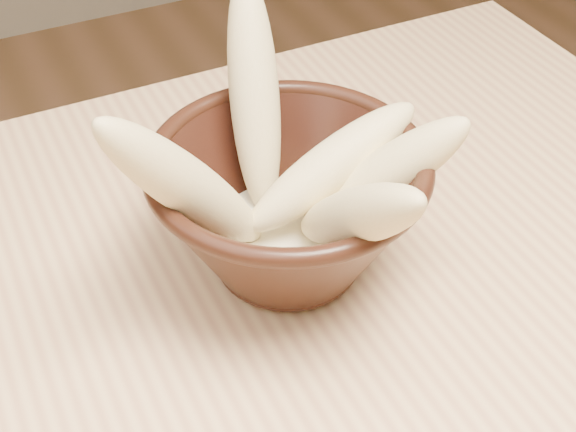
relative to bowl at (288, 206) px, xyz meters
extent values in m
cylinder|color=tan|center=(0.31, 0.21, -0.45)|extent=(0.05, 0.05, 0.71)
cylinder|color=black|center=(0.00, 0.00, -0.05)|extent=(0.08, 0.08, 0.01)
cylinder|color=black|center=(0.00, 0.00, -0.03)|extent=(0.08, 0.08, 0.01)
torus|color=black|center=(0.00, 0.00, 0.03)|extent=(0.18, 0.18, 0.01)
cylinder|color=#F2E9C2|center=(0.00, 0.00, -0.02)|extent=(0.10, 0.10, 0.01)
ellipsoid|color=#D2B97C|center=(0.01, 0.06, 0.05)|extent=(0.07, 0.12, 0.15)
ellipsoid|color=#D2B97C|center=(-0.07, -0.01, 0.04)|extent=(0.12, 0.05, 0.15)
ellipsoid|color=#D2B97C|center=(0.06, -0.02, 0.02)|extent=(0.12, 0.09, 0.11)
ellipsoid|color=#D2B97C|center=(0.03, 0.00, 0.02)|extent=(0.14, 0.05, 0.08)
ellipsoid|color=#D2B97C|center=(0.01, -0.06, 0.03)|extent=(0.04, 0.14, 0.13)
camera|label=1|loc=(-0.17, -0.35, 0.34)|focal=50.00mm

